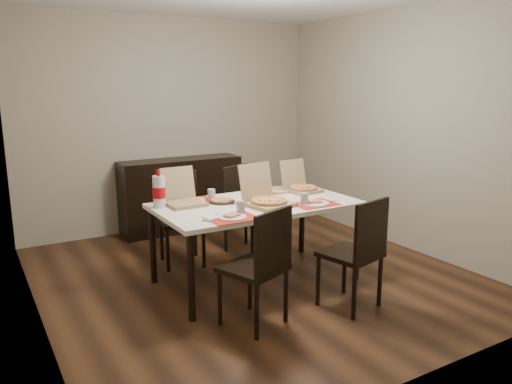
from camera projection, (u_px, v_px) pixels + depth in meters
ground at (254, 276)px, 4.82m from camera, size 3.80×4.00×0.02m
room_walls at (231, 91)px, 4.80m from camera, size 3.84×4.02×2.62m
sideboard at (181, 195)px, 6.21m from camera, size 1.50×0.40×0.90m
dining_table at (256, 210)px, 4.54m from camera, size 1.80×1.00×0.75m
chair_near_left at (261, 263)px, 3.70m from camera, size 0.54×0.54×0.93m
chair_near_right at (358, 249)px, 4.00m from camera, size 0.50×0.50×0.93m
chair_far_left at (180, 214)px, 5.08m from camera, size 0.49×0.49×0.93m
chair_far_right at (243, 204)px, 5.47m from camera, size 0.55×0.55×0.93m
setting_near_left at (232, 215)px, 4.04m from camera, size 0.45×0.30×0.11m
setting_near_right at (312, 202)px, 4.46m from camera, size 0.46×0.30×0.11m
setting_far_left at (196, 199)px, 4.57m from camera, size 0.46×0.30×0.11m
setting_far_right at (276, 189)px, 5.01m from camera, size 0.46×0.30×0.11m
napkin_loose at (259, 204)px, 4.45m from camera, size 0.16×0.16×0.02m
pizza_box_center at (266, 199)px, 4.41m from camera, size 0.42×0.45×0.36m
pizza_box_right at (301, 186)px, 4.99m from camera, size 0.34×0.37×0.31m
pizza_box_left at (183, 198)px, 4.46m from camera, size 0.32×0.36×0.32m
faina_plate at (222, 201)px, 4.54m from camera, size 0.24×0.24×0.03m
dip_bowl at (252, 195)px, 4.77m from camera, size 0.16×0.16×0.03m
soda_bottle at (159, 192)px, 4.33m from camera, size 0.11×0.11×0.33m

